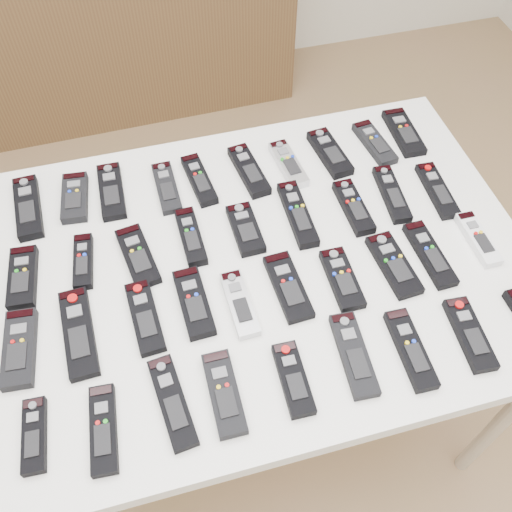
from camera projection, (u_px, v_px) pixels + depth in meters
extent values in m
plane|color=#94794B|center=(255.00, 435.00, 1.84)|extent=(4.00, 4.00, 0.00)
cube|color=white|center=(256.00, 266.00, 1.31)|extent=(1.25, 0.88, 0.04)
cylinder|color=beige|center=(502.00, 421.00, 1.49)|extent=(0.04, 0.04, 0.74)
cylinder|color=beige|center=(47.00, 282.00, 1.75)|extent=(0.04, 0.04, 0.74)
cylinder|color=beige|center=(388.00, 210.00, 1.93)|extent=(0.04, 0.04, 0.74)
cube|color=#4F351F|center=(118.00, 31.00, 2.53)|extent=(1.56, 0.42, 0.77)
cube|color=black|center=(28.00, 207.00, 1.37)|extent=(0.07, 0.20, 0.02)
cube|color=black|center=(75.00, 198.00, 1.39)|extent=(0.07, 0.16, 0.02)
cube|color=black|center=(111.00, 191.00, 1.41)|extent=(0.06, 0.18, 0.02)
cube|color=black|center=(167.00, 188.00, 1.42)|extent=(0.05, 0.17, 0.02)
cube|color=black|center=(199.00, 180.00, 1.43)|extent=(0.06, 0.17, 0.02)
cube|color=black|center=(249.00, 171.00, 1.45)|extent=(0.07, 0.18, 0.02)
cube|color=#B7B7BC|center=(288.00, 164.00, 1.46)|extent=(0.06, 0.17, 0.02)
cube|color=black|center=(330.00, 153.00, 1.49)|extent=(0.08, 0.17, 0.02)
cube|color=black|center=(374.00, 143.00, 1.51)|extent=(0.07, 0.17, 0.02)
cube|color=black|center=(404.00, 132.00, 1.54)|extent=(0.07, 0.18, 0.02)
cube|color=black|center=(23.00, 277.00, 1.25)|extent=(0.07, 0.16, 0.02)
cube|color=black|center=(83.00, 261.00, 1.28)|extent=(0.05, 0.15, 0.02)
cube|color=black|center=(138.00, 256.00, 1.29)|extent=(0.09, 0.18, 0.02)
cube|color=black|center=(191.00, 237.00, 1.32)|extent=(0.05, 0.16, 0.02)
cube|color=black|center=(245.00, 229.00, 1.33)|extent=(0.06, 0.15, 0.02)
cube|color=black|center=(298.00, 214.00, 1.36)|extent=(0.05, 0.20, 0.02)
cube|color=black|center=(353.00, 207.00, 1.37)|extent=(0.05, 0.17, 0.02)
cube|color=black|center=(392.00, 194.00, 1.40)|extent=(0.06, 0.18, 0.02)
cube|color=black|center=(437.00, 190.00, 1.41)|extent=(0.06, 0.18, 0.02)
cube|color=black|center=(20.00, 348.00, 1.15)|extent=(0.08, 0.18, 0.02)
cube|color=black|center=(79.00, 333.00, 1.17)|extent=(0.07, 0.21, 0.02)
cube|color=black|center=(145.00, 317.00, 1.19)|extent=(0.06, 0.18, 0.02)
cube|color=black|center=(194.00, 303.00, 1.21)|extent=(0.06, 0.17, 0.02)
cube|color=#B7B7BC|center=(240.00, 304.00, 1.21)|extent=(0.05, 0.16, 0.02)
cube|color=black|center=(288.00, 287.00, 1.24)|extent=(0.07, 0.18, 0.02)
cube|color=black|center=(342.00, 279.00, 1.25)|extent=(0.06, 0.16, 0.02)
cube|color=black|center=(394.00, 265.00, 1.27)|extent=(0.07, 0.18, 0.02)
cube|color=black|center=(430.00, 254.00, 1.29)|extent=(0.05, 0.18, 0.02)
cube|color=silver|center=(478.00, 239.00, 1.32)|extent=(0.04, 0.15, 0.02)
cube|color=black|center=(34.00, 435.00, 1.04)|extent=(0.05, 0.14, 0.02)
cube|color=black|center=(103.00, 429.00, 1.05)|extent=(0.06, 0.17, 0.02)
cube|color=black|center=(172.00, 402.00, 1.08)|extent=(0.07, 0.19, 0.02)
cube|color=black|center=(224.00, 393.00, 1.09)|extent=(0.06, 0.17, 0.02)
cube|color=black|center=(293.00, 379.00, 1.11)|extent=(0.05, 0.15, 0.02)
cube|color=black|center=(354.00, 354.00, 1.14)|extent=(0.06, 0.19, 0.02)
cube|color=black|center=(411.00, 349.00, 1.15)|extent=(0.05, 0.18, 0.02)
cube|color=black|center=(470.00, 334.00, 1.17)|extent=(0.06, 0.17, 0.02)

